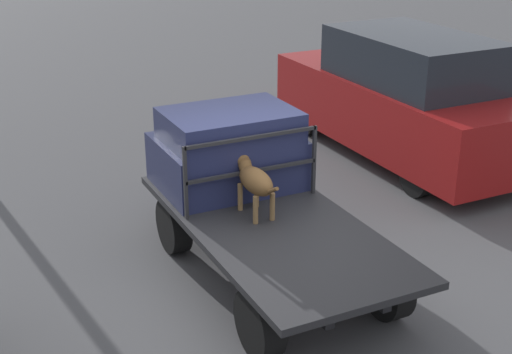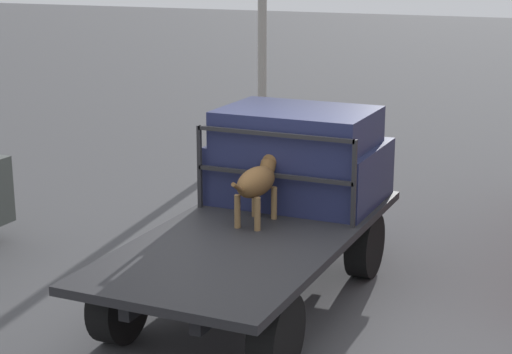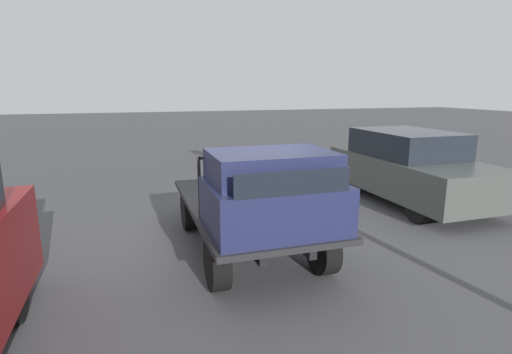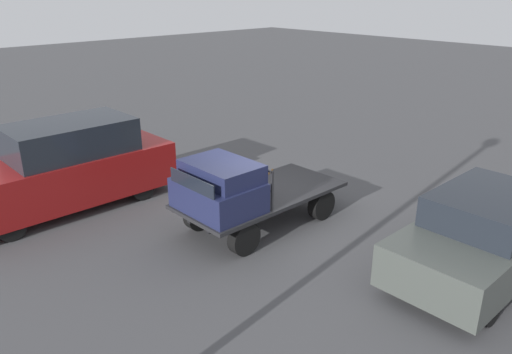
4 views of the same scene
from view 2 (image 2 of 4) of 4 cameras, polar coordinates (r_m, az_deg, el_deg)
The scene contains 5 objects.
ground_plane at distance 8.44m, azimuth -0.19°, elevation -8.53°, with size 80.00×80.00×0.00m, color #474749.
flatbed_truck at distance 8.24m, azimuth -0.19°, elevation -4.98°, with size 3.88×1.82×0.76m.
truck_cab at distance 9.11m, azimuth 2.92°, elevation 1.37°, with size 1.32×1.70×1.00m.
truck_headboard at distance 8.46m, azimuth 1.20°, elevation 1.01°, with size 0.04×1.70×0.87m.
dog at distance 8.36m, azimuth 0.19°, elevation -0.20°, with size 1.05×0.28×0.68m.
Camera 2 is at (-7.07, -3.20, 3.34)m, focal length 60.00 mm.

